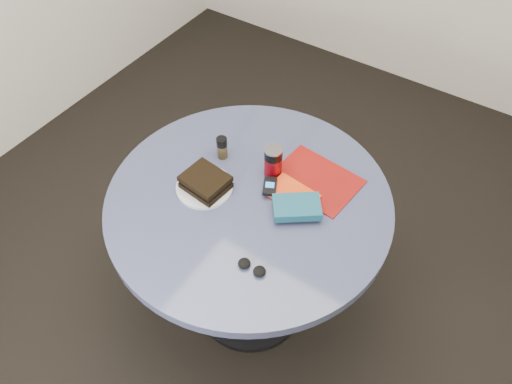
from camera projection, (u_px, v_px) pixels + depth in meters
The scene contains 11 objects.
ground at pixel (251, 302), 2.30m from camera, with size 4.00×4.00×0.00m, color black.
table at pixel (249, 226), 1.85m from camera, with size 1.00×1.00×0.75m.
plate at pixel (205, 187), 1.75m from camera, with size 0.20×0.20×0.01m, color silver.
sandwich at pixel (206, 182), 1.73m from camera, with size 0.16×0.14×0.05m.
soda_can at pixel (273, 162), 1.76m from camera, with size 0.08×0.08×0.12m.
pepper_grinder at pixel (222, 148), 1.83m from camera, with size 0.05×0.05×0.09m.
magazine at pixel (316, 180), 1.78m from camera, with size 0.29×0.22×0.01m, color maroon.
red_book at pixel (292, 194), 1.72m from camera, with size 0.17×0.11×0.01m, color red.
novel at pixel (297, 207), 1.66m from camera, with size 0.16×0.10×0.03m, color navy.
mp3_player at pixel (270, 186), 1.73m from camera, with size 0.08×0.09×0.01m.
headphones at pixel (252, 267), 1.53m from camera, with size 0.10×0.04×0.02m.
Camera 1 is at (0.63, -0.92, 2.07)m, focal length 35.00 mm.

